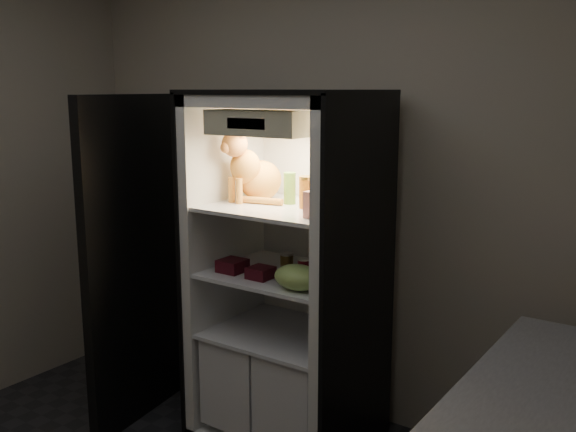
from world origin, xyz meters
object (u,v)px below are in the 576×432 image
(cream_carton, at_px, (314,205))
(soda_can_c, at_px, (304,271))
(refrigerator, at_px, (290,296))
(salsa_jar, at_px, (308,192))
(tabby_cat, at_px, (253,172))
(mayo_tub, at_px, (313,192))
(berry_box_right, at_px, (261,273))
(soda_can_a, at_px, (315,263))
(berry_box_left, at_px, (232,266))
(parmesan_shaker, at_px, (290,188))
(soda_can_b, at_px, (323,267))
(pepper_jar, at_px, (344,190))
(grape_bag, at_px, (298,277))
(condiment_jar, at_px, (287,262))

(cream_carton, distance_m, soda_can_c, 0.37)
(refrigerator, bearing_deg, cream_carton, -38.75)
(salsa_jar, distance_m, soda_can_c, 0.40)
(tabby_cat, height_order, mayo_tub, tabby_cat)
(soda_can_c, height_order, berry_box_right, soda_can_c)
(soda_can_a, relative_size, berry_box_left, 0.90)
(tabby_cat, xyz_separation_m, cream_carton, (0.52, -0.21, -0.09))
(parmesan_shaker, bearing_deg, soda_can_c, -40.31)
(soda_can_a, bearing_deg, soda_can_b, -35.48)
(pepper_jar, height_order, berry_box_right, pepper_jar)
(berry_box_right, bearing_deg, soda_can_c, 12.32)
(parmesan_shaker, distance_m, soda_can_c, 0.46)
(tabby_cat, bearing_deg, berry_box_right, -31.01)
(soda_can_c, bearing_deg, refrigerator, 139.61)
(tabby_cat, distance_m, grape_bag, 0.68)
(mayo_tub, distance_m, grape_bag, 0.53)
(cream_carton, xyz_separation_m, condiment_jar, (-0.29, 0.20, -0.36))
(mayo_tub, xyz_separation_m, pepper_jar, (0.23, -0.08, 0.04))
(tabby_cat, bearing_deg, soda_can_a, 18.37)
(soda_can_b, bearing_deg, soda_can_c, -106.96)
(soda_can_a, bearing_deg, berry_box_right, -128.59)
(parmesan_shaker, bearing_deg, condiment_jar, -78.77)
(refrigerator, bearing_deg, soda_can_a, 2.17)
(pepper_jar, xyz_separation_m, soda_can_c, (-0.10, -0.19, -0.39))
(salsa_jar, relative_size, berry_box_left, 1.24)
(pepper_jar, xyz_separation_m, grape_bag, (-0.08, -0.29, -0.39))
(grape_bag, bearing_deg, refrigerator, 130.35)
(parmesan_shaker, bearing_deg, soda_can_a, -0.10)
(cream_carton, bearing_deg, parmesan_shaker, 141.27)
(soda_can_b, relative_size, soda_can_c, 1.02)
(tabby_cat, bearing_deg, cream_carton, -8.15)
(grape_bag, bearing_deg, pepper_jar, 75.11)
(berry_box_left, bearing_deg, berry_box_right, -3.48)
(refrigerator, height_order, soda_can_c, refrigerator)
(salsa_jar, xyz_separation_m, grape_bag, (0.09, -0.23, -0.37))
(refrigerator, relative_size, mayo_tub, 16.40)
(mayo_tub, height_order, cream_carton, cream_carton)
(soda_can_b, xyz_separation_m, berry_box_left, (-0.46, -0.16, -0.03))
(soda_can_b, relative_size, grape_bag, 0.53)
(parmesan_shaker, distance_m, berry_box_left, 0.50)
(refrigerator, bearing_deg, grape_bag, -49.65)
(refrigerator, xyz_separation_m, berry_box_right, (-0.03, -0.22, 0.18))
(tabby_cat, height_order, parmesan_shaker, tabby_cat)
(mayo_tub, xyz_separation_m, soda_can_a, (0.08, -0.10, -0.35))
(refrigerator, height_order, berry_box_right, refrigerator)
(pepper_jar, bearing_deg, soda_can_b, -131.35)
(parmesan_shaker, bearing_deg, salsa_jar, -18.07)
(tabby_cat, distance_m, berry_box_right, 0.55)
(soda_can_c, bearing_deg, mayo_tub, 115.38)
(pepper_jar, relative_size, grape_bag, 0.81)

